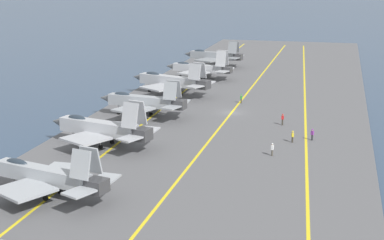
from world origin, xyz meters
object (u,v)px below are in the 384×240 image
crew_yellow_vest (293,136)px  crew_purple_vest (312,134)px  parked_jet_fifth (171,81)px  crew_green_vest (241,98)px  parked_jet_third (100,128)px  crew_red_vest (283,119)px  crew_white_vest (272,149)px  parked_jet_sixth (200,68)px  parked_jet_fourth (143,101)px  parked_jet_seventh (214,56)px  parked_jet_second (46,175)px

crew_yellow_vest → crew_purple_vest: (1.76, -2.60, -0.01)m
parked_jet_fifth → crew_green_vest: parked_jet_fifth is taller
parked_jet_fifth → crew_yellow_vest: bearing=-136.2°
parked_jet_third → parked_jet_fifth: (34.42, 0.09, 0.19)m
parked_jet_third → crew_yellow_vest: parked_jet_third is taller
crew_red_vest → crew_white_vest: bearing=-179.0°
parked_jet_third → crew_white_vest: (1.30, -23.18, -1.58)m
parked_jet_fifth → crew_yellow_vest: size_ratio=10.25×
parked_jet_sixth → crew_red_vest: parked_jet_sixth is taller
parked_jet_third → crew_red_vest: 28.62m
crew_red_vest → crew_purple_vest: bearing=-146.1°
parked_jet_fifth → crew_white_vest: (-33.12, -23.26, -1.78)m
parked_jet_third → crew_purple_vest: parked_jet_third is taller
parked_jet_fourth → crew_red_vest: 22.58m
parked_jet_seventh → crew_green_vest: 40.76m
parked_jet_second → parked_jet_third: parked_jet_third is taller
parked_jet_second → parked_jet_fifth: bearing=1.8°
parked_jet_third → crew_red_vest: size_ratio=9.01×
parked_jet_second → crew_white_vest: size_ratio=9.35×
parked_jet_second → parked_jet_sixth: size_ratio=1.04×
parked_jet_seventh → crew_white_vest: size_ratio=8.86×
crew_yellow_vest → crew_green_vest: (22.63, 11.04, -0.02)m
crew_green_vest → crew_white_vest: size_ratio=0.95×
parked_jet_fourth → parked_jet_sixth: (35.41, -0.99, -0.20)m
crew_green_vest → parked_jet_sixth: bearing=30.8°
parked_jet_seventh → crew_purple_vest: size_ratio=9.13×
crew_green_vest → crew_white_vest: (-29.38, -9.02, 0.04)m
parked_jet_second → crew_green_vest: 50.74m
parked_jet_seventh → parked_jet_fifth: bearing=178.6°
parked_jet_seventh → crew_white_vest: parked_jet_seventh is taller
parked_jet_fourth → crew_red_vest: size_ratio=8.58×
parked_jet_third → parked_jet_seventh: bearing=-0.6°
crew_purple_vest → crew_green_vest: 24.94m
parked_jet_seventh → crew_white_vest: 71.46m
parked_jet_seventh → parked_jet_sixth: bearing=-178.0°
parked_jet_third → crew_purple_vest: size_ratio=9.71×
parked_jet_fifth → crew_green_vest: (-3.74, -14.24, -1.82)m
parked_jet_seventh → crew_red_vest: (-52.04, -22.13, -1.76)m
parked_jet_second → crew_white_vest: parked_jet_second is taller
parked_jet_seventh → crew_green_vest: (-38.45, -13.38, -1.85)m
parked_jet_sixth → crew_yellow_vest: size_ratio=9.22×
parked_jet_second → parked_jet_fourth: bearing=1.9°
parked_jet_seventh → parked_jet_fourth: bearing=179.6°
parked_jet_third → parked_jet_sixth: (52.13, -1.38, -0.13)m
parked_jet_second → crew_white_vest: (19.75, -21.60, -1.37)m
parked_jet_third → crew_red_vest: (17.10, -22.91, -1.54)m
parked_jet_seventh → crew_purple_vest: 65.22m
crew_white_vest → crew_red_vest: bearing=1.0°
crew_yellow_vest → crew_white_vest: size_ratio=0.98×
crew_purple_vest → crew_green_vest: size_ratio=1.02×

